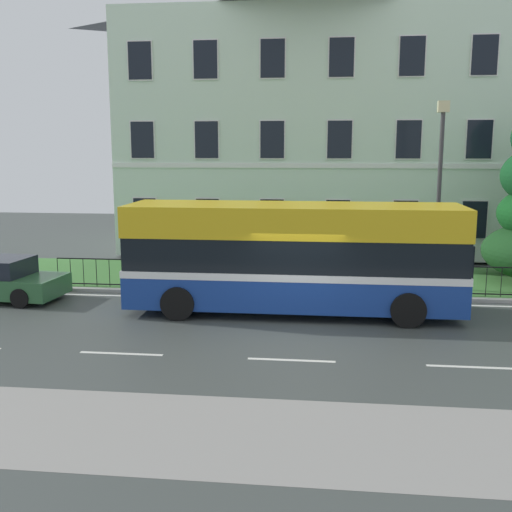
# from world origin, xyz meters

# --- Properties ---
(ground_plane) EXTENTS (60.00, 56.00, 0.18)m
(ground_plane) POSITION_xyz_m (0.00, 0.98, -0.02)
(ground_plane) COLOR #3E4442
(georgian_townhouse) EXTENTS (16.88, 9.58, 12.15)m
(georgian_townhouse) POSITION_xyz_m (-0.11, 15.05, 6.22)
(georgian_townhouse) COLOR silver
(georgian_townhouse) RESTS_ON ground_plane
(iron_verge_railing) EXTENTS (16.49, 0.04, 0.97)m
(iron_verge_railing) POSITION_xyz_m (-0.11, 4.40, 0.62)
(iron_verge_railing) COLOR black
(iron_verge_railing) RESTS_ON ground_plane
(single_decker_bus) EXTENTS (9.63, 2.72, 3.17)m
(single_decker_bus) POSITION_xyz_m (-0.17, 2.33, 1.67)
(single_decker_bus) COLOR navy
(single_decker_bus) RESTS_ON ground_plane
(street_lamp_post) EXTENTS (0.36, 0.24, 6.13)m
(street_lamp_post) POSITION_xyz_m (4.42, 5.41, 3.67)
(street_lamp_post) COLOR #333338
(street_lamp_post) RESTS_ON ground_plane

